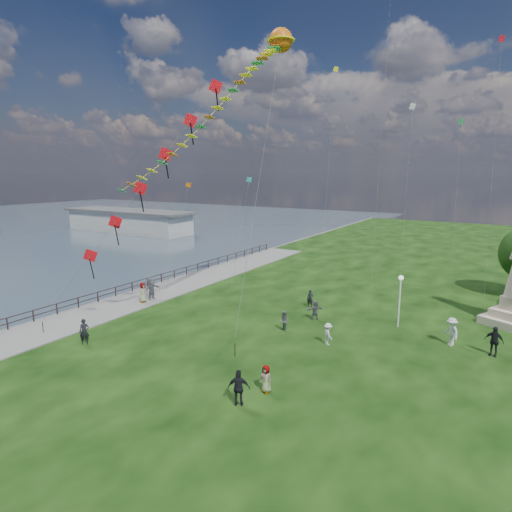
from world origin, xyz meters
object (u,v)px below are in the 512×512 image
Objects in this scene: person_5 at (152,290)px; person_9 at (494,341)px; person_11 at (315,310)px; pier_pavilion at (128,221)px; person_6 at (310,299)px; person_1 at (284,321)px; person_8 at (451,332)px; lamppost at (400,290)px; person_10 at (143,293)px; serpent_kite at (278,43)px; person_0 at (84,332)px; person_4 at (266,379)px; person_3 at (239,388)px; person_2 at (328,334)px.

person_5 is 27.27m from person_9.
person_9 is 12.40m from person_11.
pier_pavilion reaches higher than person_6.
person_1 is 11.38m from person_8.
person_9 is (6.39, -2.09, -1.91)m from lamppost.
serpent_kite is at bearing -66.46° from person_10.
person_1 is (10.40, 9.15, -0.13)m from person_0.
person_6 is (52.35, -27.25, -1.08)m from pier_pavilion.
person_1 reaches higher than person_4.
person_3 is at bearing -120.66° from person_10.
person_8 reaches higher than person_6.
person_3 is 0.99× the size of person_5.
lamppost is 2.07× the size of person_5.
person_3 is 1.25× the size of person_6.
pier_pavilion is 18.92× the size of person_11.
person_10 is at bearing -145.03° from person_1.
person_10 is at bearing -178.37° from person_5.
person_2 is at bearing -118.70° from lamppost.
person_10 is 1.13× the size of person_11.
person_2 is at bearing -31.01° from pier_pavilion.
person_2 is at bearing -88.98° from person_5.
person_10 is at bearing -155.95° from serpent_kite.
pier_pavilion is 19.75× the size of person_6.
person_11 is (-2.38, 11.80, 0.05)m from person_4.
person_4 is at bearing 50.26° from person_11.
person_1 is 0.85× the size of person_10.
person_5 reaches higher than person_1.
person_6 is at bearing -63.52° from person_10.
pier_pavilion is 72.99m from person_9.
person_2 is 0.07× the size of serpent_kite.
person_8 is 0.09× the size of serpent_kite.
person_1 is 13.71m from person_9.
person_6 is 11.83m from person_8.
person_0 is 24.72m from person_8.
person_5 is 24.80m from person_8.
person_3 is 25.52m from serpent_kite.
person_0 is 1.11× the size of person_11.
pier_pavilion is 19.85× the size of person_1.
person_4 is at bearing -115.02° from person_10.
person_9 is 1.23× the size of person_11.
person_5 is at bearing -58.41° from person_3.
person_0 is 13.74m from person_4.
person_9 is (10.02, 11.49, 0.23)m from person_4.
person_8 is at bearing -23.91° from lamppost.
person_9 is 0.09× the size of serpent_kite.
lamppost is at bearing -72.27° from person_5.
person_6 is at bearing -61.65° from person_5.
serpent_kite is at bearing 158.25° from person_1.
person_3 is 1.06× the size of person_10.
person_2 is at bearing 98.70° from person_4.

